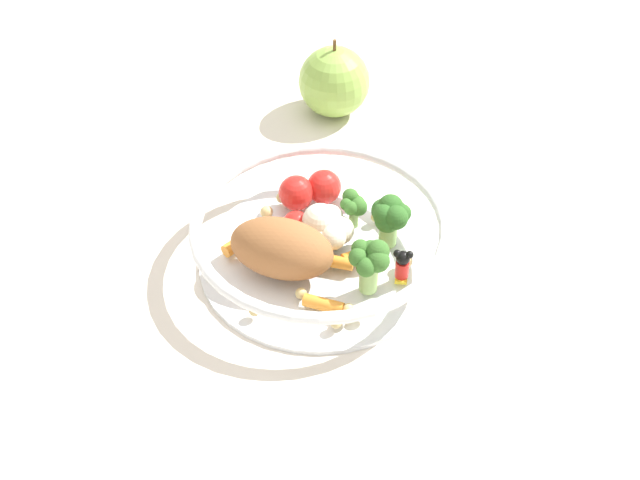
# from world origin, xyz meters

# --- Properties ---
(ground_plane) EXTENTS (2.40, 2.40, 0.00)m
(ground_plane) POSITION_xyz_m (0.00, 0.00, 0.00)
(ground_plane) COLOR silver
(food_container) EXTENTS (0.23, 0.23, 0.06)m
(food_container) POSITION_xyz_m (0.01, 0.01, 0.03)
(food_container) COLOR white
(food_container) RESTS_ON ground_plane
(loose_apple) EXTENTS (0.08, 0.08, 0.09)m
(loose_apple) POSITION_xyz_m (-0.23, -0.02, 0.04)
(loose_apple) COLOR #8CB74C
(loose_apple) RESTS_ON ground_plane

